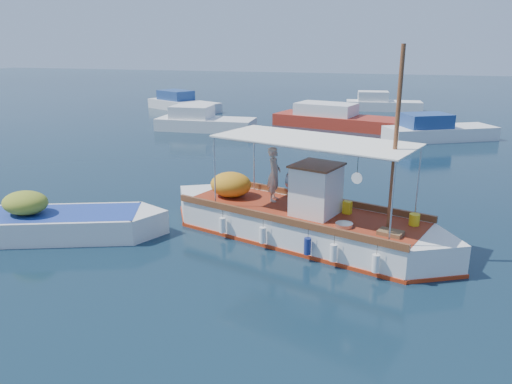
# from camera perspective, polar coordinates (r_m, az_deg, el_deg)

# --- Properties ---
(ground) EXTENTS (160.00, 160.00, 0.00)m
(ground) POSITION_cam_1_polar(r_m,az_deg,el_deg) (15.41, 2.94, -4.93)
(ground) COLOR black
(ground) RESTS_ON ground
(fishing_caique) EXTENTS (9.14, 4.61, 5.85)m
(fishing_caique) POSITION_cam_1_polar(r_m,az_deg,el_deg) (15.08, 4.91, -3.37)
(fishing_caique) COLOR white
(fishing_caique) RESTS_ON ground
(dinghy) EXTENTS (6.34, 3.47, 1.65)m
(dinghy) POSITION_cam_1_polar(r_m,az_deg,el_deg) (16.37, -22.01, -3.56)
(dinghy) COLOR white
(dinghy) RESTS_ON ground
(bg_boat_nw) EXTENTS (6.53, 2.73, 1.80)m
(bg_boat_nw) POSITION_cam_1_polar(r_m,az_deg,el_deg) (33.63, -6.09, 7.87)
(bg_boat_nw) COLOR silver
(bg_boat_nw) RESTS_ON ground
(bg_boat_n) EXTENTS (10.28, 5.08, 1.80)m
(bg_boat_n) POSITION_cam_1_polar(r_m,az_deg,el_deg) (34.93, 9.76, 8.06)
(bg_boat_n) COLOR maroon
(bg_boat_n) RESTS_ON ground
(bg_boat_ne) EXTENTS (6.83, 5.05, 1.80)m
(bg_boat_ne) POSITION_cam_1_polar(r_m,az_deg,el_deg) (31.96, 19.99, 6.48)
(bg_boat_ne) COLOR silver
(bg_boat_ne) RESTS_ON ground
(bg_boat_far_w) EXTENTS (7.50, 5.39, 1.80)m
(bg_boat_far_w) POSITION_cam_1_polar(r_m,az_deg,el_deg) (43.96, -8.44, 9.91)
(bg_boat_far_w) COLOR silver
(bg_boat_far_w) RESTS_ON ground
(bg_boat_far_n) EXTENTS (6.42, 2.72, 1.80)m
(bg_boat_far_n) POSITION_cam_1_polar(r_m,az_deg,el_deg) (44.44, 14.12, 9.66)
(bg_boat_far_n) COLOR silver
(bg_boat_far_n) RESTS_ON ground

